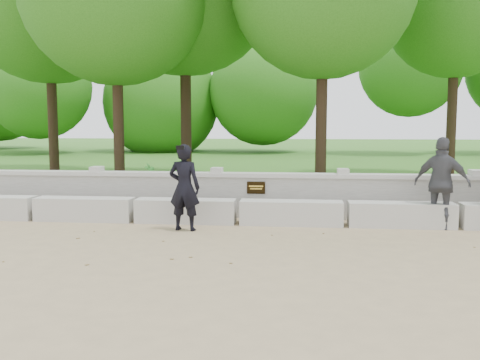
% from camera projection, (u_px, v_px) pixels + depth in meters
% --- Properties ---
extents(ground, '(80.00, 80.00, 0.00)m').
position_uv_depth(ground, '(224.00, 247.00, 8.20)').
color(ground, '#9F8961').
rests_on(ground, ground).
extents(lawn, '(40.00, 22.00, 0.25)m').
position_uv_depth(lawn, '(270.00, 166.00, 22.03)').
color(lawn, '#275D1D').
rests_on(lawn, ground).
extents(concrete_bench, '(11.90, 0.45, 0.45)m').
position_uv_depth(concrete_bench, '(238.00, 212.00, 10.06)').
color(concrete_bench, beige).
rests_on(concrete_bench, ground).
extents(parapet_wall, '(12.50, 0.35, 0.90)m').
position_uv_depth(parapet_wall, '(242.00, 194.00, 10.72)').
color(parapet_wall, beige).
rests_on(parapet_wall, ground).
extents(man_main, '(0.60, 0.54, 1.53)m').
position_uv_depth(man_main, '(184.00, 187.00, 9.38)').
color(man_main, black).
rests_on(man_main, ground).
extents(visitor_right, '(1.04, 0.80, 1.65)m').
position_uv_depth(visitor_right, '(442.00, 183.00, 9.51)').
color(visitor_right, '#44454A').
rests_on(visitor_right, ground).
extents(shrub_a, '(0.36, 0.41, 0.66)m').
position_uv_depth(shrub_a, '(150.00, 177.00, 13.08)').
color(shrub_a, '#2D7728').
rests_on(shrub_a, lawn).
extents(shrub_b, '(0.40, 0.41, 0.58)m').
position_uv_depth(shrub_b, '(343.00, 181.00, 12.47)').
color(shrub_b, '#2D7728').
rests_on(shrub_b, lawn).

